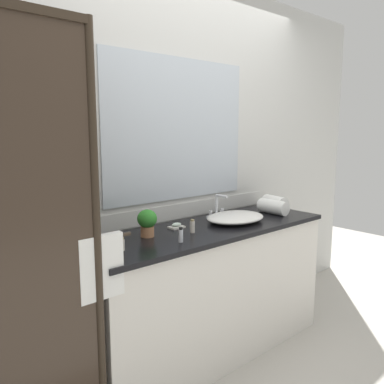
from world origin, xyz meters
The scene contains 13 objects.
ground_plane centered at (0.00, 0.00, 0.00)m, with size 8.00×8.00×0.00m, color #B7B2A8.
wall_back_with_mirror centered at (0.00, 0.34, 1.30)m, with size 4.40×0.06×2.60m.
vanity_cabinet centered at (0.00, 0.01, 0.45)m, with size 1.80×0.58×0.90m.
shower_enclosure centered at (-1.28, -0.19, 1.02)m, with size 1.20×0.59×2.00m.
sink_basin centered at (0.24, -0.02, 0.93)m, with size 0.45×0.34×0.06m, color white.
faucet centered at (0.24, 0.17, 0.96)m, with size 0.17×0.13×0.18m.
potted_plant centered at (-0.45, 0.07, 0.99)m, with size 0.12×0.12×0.17m.
soap_dish centered at (-0.19, 0.11, 0.91)m, with size 0.10×0.07×0.04m.
amenity_bottle_lotion centered at (-0.70, -0.07, 0.93)m, with size 0.03×0.03×0.07m.
amenity_bottle_conditioner centered at (-0.37, -0.15, 0.94)m, with size 0.03×0.03×0.09m.
amenity_bottle_body_wash centered at (-0.18, -0.04, 0.94)m, with size 0.03×0.03×0.08m.
rolled_towel_near_edge centered at (0.76, 0.04, 0.96)m, with size 0.12×0.12×0.20m, color white.
rolled_towel_middle centered at (0.65, -0.03, 0.95)m, with size 0.11×0.11×0.23m, color white.
Camera 1 is at (-1.73, -1.82, 1.53)m, focal length 36.25 mm.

